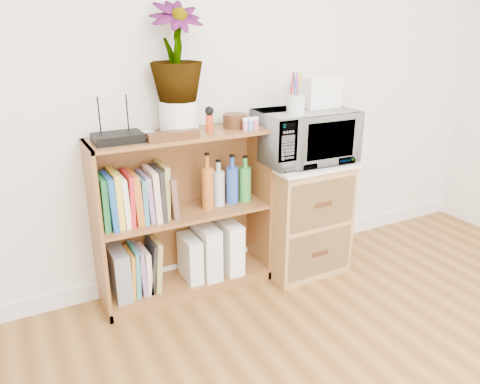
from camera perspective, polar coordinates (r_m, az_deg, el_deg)
skirting_board at (r=3.11m, az=-1.34°, el=-8.02°), size 4.00×0.02×0.10m
bookshelf at (r=2.69m, az=-6.79°, el=-2.88°), size 1.00×0.30×0.95m
wicker_unit at (r=3.00m, az=7.33°, el=-2.95°), size 0.50×0.45×0.70m
microwave at (r=2.83m, az=7.92°, el=6.78°), size 0.57×0.40×0.31m
pen_cup at (r=2.65m, az=6.80°, el=10.53°), size 0.10×0.10×0.11m
small_appliance at (r=2.92m, az=9.42°, el=12.01°), size 0.23×0.19×0.18m
router at (r=2.42m, az=-14.66°, el=6.41°), size 0.24×0.16×0.04m
white_bowl at (r=2.44m, az=-11.53°, el=6.65°), size 0.13×0.13×0.03m
plant_pot at (r=2.54m, az=-7.44°, el=9.03°), size 0.20×0.20×0.17m
potted_plant at (r=2.50m, az=-7.80°, el=16.56°), size 0.28×0.28×0.49m
trinket_box at (r=2.42m, az=-8.17°, el=6.84°), size 0.27×0.07×0.04m
kokeshi_doll at (r=2.55m, az=-3.73°, el=8.30°), size 0.04×0.04×0.10m
wooden_bowl at (r=2.67m, az=-0.66°, el=8.69°), size 0.13×0.13×0.08m
paint_jars at (r=2.60m, az=1.30°, el=8.19°), size 0.12×0.04×0.06m
file_box at (r=2.70m, az=-14.53°, el=-9.51°), size 0.08×0.22×0.28m
magazine_holder_left at (r=2.80m, az=-6.09°, el=-7.99°), size 0.08×0.21×0.27m
magazine_holder_mid at (r=2.82m, az=-4.13°, el=-7.07°), size 0.10×0.26×0.32m
magazine_holder_right at (r=2.88m, az=-1.44°, el=-6.49°), size 0.10×0.25×0.32m
cookbooks at (r=2.55m, az=-12.53°, el=-0.56°), size 0.40×0.20×0.30m
liquor_bottles at (r=2.72m, az=-1.80°, el=1.34°), size 0.32×0.07×0.32m
lower_books at (r=2.73m, az=-11.73°, el=-9.00°), size 0.19×0.19×0.30m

